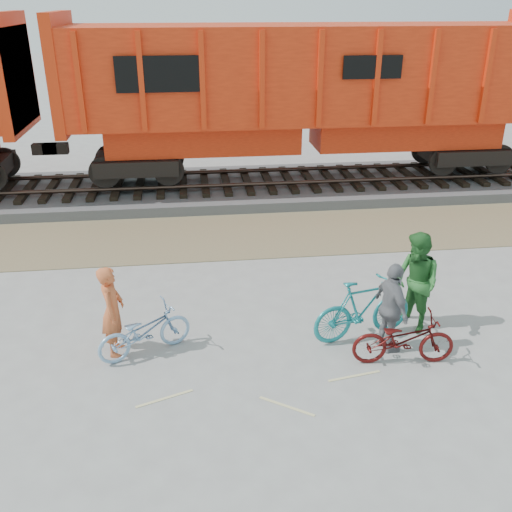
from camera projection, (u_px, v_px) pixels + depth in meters
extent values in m
plane|color=#9E9E99|center=(227.00, 363.00, 9.43)|extent=(120.00, 120.00, 0.00)
cube|color=#867653|center=(211.00, 237.00, 14.39)|extent=(120.00, 3.00, 0.02)
cube|color=slate|center=(205.00, 189.00, 17.50)|extent=(120.00, 4.00, 0.30)
cube|color=black|center=(205.00, 183.00, 17.41)|extent=(0.22, 2.60, 0.12)
cube|color=black|center=(409.00, 175.00, 18.13)|extent=(0.22, 2.60, 0.12)
cylinder|color=#382821|center=(205.00, 186.00, 16.71)|extent=(120.00, 0.12, 0.12)
cylinder|color=#382821|center=(204.00, 172.00, 18.01)|extent=(120.00, 0.12, 0.12)
cube|color=red|center=(14.00, 73.00, 15.50)|extent=(0.30, 3.06, 3.10)
cube|color=black|center=(305.00, 161.00, 17.51)|extent=(11.20, 2.20, 0.80)
cube|color=red|center=(306.00, 133.00, 17.16)|extent=(11.76, 1.65, 0.90)
cube|color=red|center=(308.00, 73.00, 16.44)|extent=(14.00, 3.00, 2.60)
cube|color=red|center=(63.00, 72.00, 15.64)|extent=(0.30, 3.06, 3.10)
cube|color=black|center=(159.00, 74.00, 14.46)|extent=(2.20, 0.04, 0.90)
imported|color=#82ACD3|center=(145.00, 331.00, 9.53)|extent=(1.72, 1.21, 0.86)
imported|color=teal|center=(363.00, 309.00, 9.94)|extent=(1.96, 0.96, 1.13)
imported|color=#490D0B|center=(403.00, 339.00, 9.29)|extent=(1.72, 0.73, 0.88)
imported|color=#CB5D30|center=(112.00, 311.00, 9.42)|extent=(0.42, 0.61, 1.59)
imported|color=#2A6B2C|center=(416.00, 283.00, 10.08)|extent=(0.94, 1.07, 1.84)
imported|color=slate|center=(391.00, 308.00, 9.49)|extent=(0.56, 1.00, 1.61)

